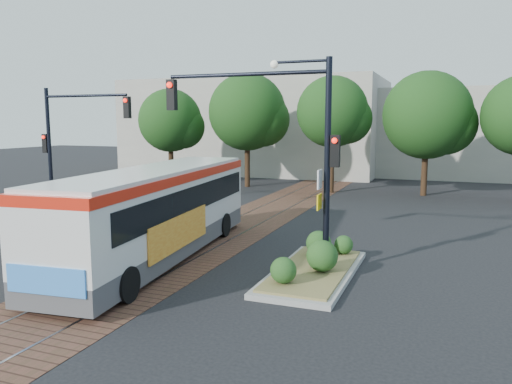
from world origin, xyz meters
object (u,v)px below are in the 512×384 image
signal_pole_left (68,134)px  city_bus (158,208)px  officer (90,194)px  traffic_island (315,264)px  parked_car (158,187)px  signal_pole_main (286,131)px

signal_pole_left → city_bus: bearing=-31.9°
city_bus → officer: (-7.46, 5.73, -0.68)m
traffic_island → officer: (-12.70, 5.69, 0.63)m
traffic_island → officer: size_ratio=2.71×
officer → parked_car: 5.42m
city_bus → traffic_island: size_ratio=2.15×
signal_pole_left → signal_pole_main: bearing=-21.4°
city_bus → signal_pole_left: (-7.94, 4.94, 2.22)m
signal_pole_left → officer: 3.05m
officer → parked_car: officer is taller
signal_pole_left → officer: size_ratio=3.12×
city_bus → signal_pole_main: bearing=-4.1°
traffic_island → signal_pole_left: signal_pole_left is taller
signal_pole_left → officer: signal_pole_left is taller
traffic_island → parked_car: 16.54m
traffic_island → signal_pole_left: size_ratio=0.87×
traffic_island → officer: 13.93m
traffic_island → signal_pole_left: (-13.19, 4.89, 3.54)m
traffic_island → signal_pole_left: bearing=159.6°
officer → parked_car: bearing=-104.5°
traffic_island → parked_car: bearing=137.9°
signal_pole_main → traffic_island: bearing=-5.4°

